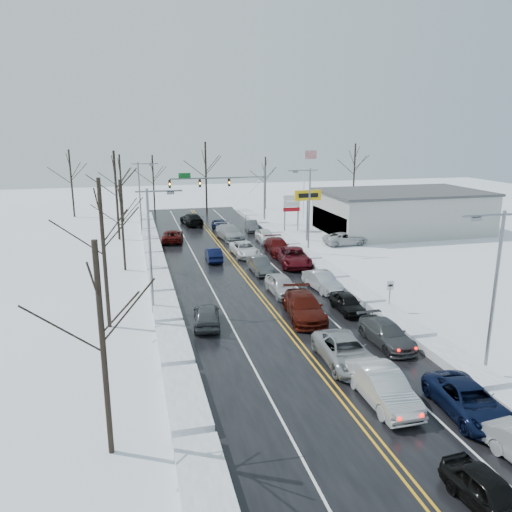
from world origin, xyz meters
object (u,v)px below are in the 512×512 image
object	(u,v)px
dealership_building	(401,211)
queued_car_0	(488,510)
traffic_signal_mast	(229,185)
tires_plus_sign	(308,199)
flagpole	(305,178)
oncoming_car_0	(214,261)

from	to	relation	value
dealership_building	queued_car_0	distance (m)	49.84
traffic_signal_mast	dealership_building	world-z (taller)	traffic_signal_mast
tires_plus_sign	flagpole	bearing A→B (deg)	71.56
queued_car_0	oncoming_car_0	xyz separation A→B (m)	(-3.74, 35.98, 0.00)
flagpole	dealership_building	xyz separation A→B (m)	(8.80, -12.00, -3.27)
traffic_signal_mast	tires_plus_sign	world-z (taller)	traffic_signal_mast
tires_plus_sign	queued_car_0	bearing A→B (deg)	-101.41
traffic_signal_mast	flagpole	distance (m)	11.90
tires_plus_sign	oncoming_car_0	distance (m)	14.87
oncoming_car_0	flagpole	bearing A→B (deg)	-127.34
dealership_building	oncoming_car_0	distance (m)	27.35
oncoming_car_0	tires_plus_sign	bearing A→B (deg)	-149.61
queued_car_0	traffic_signal_mast	bearing A→B (deg)	84.03
traffic_signal_mast	queued_car_0	xyz separation A→B (m)	(-1.54, -54.59, -5.48)
dealership_building	queued_car_0	xyz separation A→B (m)	(-22.07, -44.60, -2.66)
tires_plus_sign	oncoming_car_0	world-z (taller)	tires_plus_sign
dealership_building	oncoming_car_0	bearing A→B (deg)	-161.53
flagpole	tires_plus_sign	bearing A→B (deg)	-108.44
dealership_building	oncoming_car_0	world-z (taller)	dealership_building
tires_plus_sign	oncoming_car_0	xyz separation A→B (m)	(-12.34, -6.62, -4.99)
traffic_signal_mast	queued_car_0	distance (m)	54.89
flagpole	traffic_signal_mast	bearing A→B (deg)	-170.27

